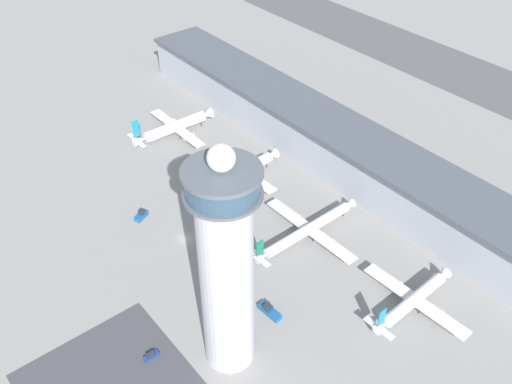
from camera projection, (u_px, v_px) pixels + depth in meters
The scene contains 12 objects.
ground_plane at pixel (184, 239), 192.34m from camera, with size 1000.00×1000.00×0.00m, color gray.
terminal_building at pixel (334, 144), 221.10m from camera, with size 224.49×25.00×18.72m.
runway_strip at pixel (488, 84), 280.45m from camera, with size 336.73×44.00×0.01m, color #515154.
control_tower at pixel (226, 267), 135.87m from camera, with size 17.73×17.73×67.96m.
airplane_gate_alpha at pixel (175, 127), 240.42m from camera, with size 36.14×37.97×14.26m.
airplane_gate_bravo at pixel (242, 172), 215.32m from camera, with size 33.16×36.98×13.06m.
airplane_gate_charlie at pixel (308, 230), 190.64m from camera, with size 39.55×44.45×10.94m.
airplane_gate_delta at pixel (414, 300), 166.34m from camera, with size 35.59×33.65×11.30m.
service_truck_catering at pixel (269, 311), 166.58m from camera, with size 8.20×3.02×2.73m.
service_truck_fuel at pixel (207, 198), 208.59m from camera, with size 6.29×3.15×2.64m.
service_truck_baggage at pixel (141, 216), 200.41m from camera, with size 4.45×6.02×2.95m.
car_navy_sedan at pixel (151, 356), 154.87m from camera, with size 1.80×4.37×1.41m.
Camera 1 is at (125.43, -70.00, 131.16)m, focal length 40.00 mm.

